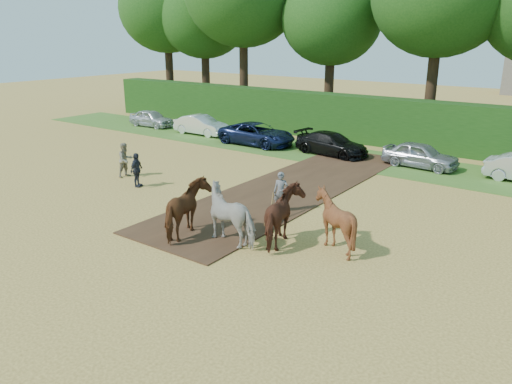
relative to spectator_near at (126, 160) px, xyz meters
The scene contains 9 objects.
ground 7.38m from the spectator_near, 31.00° to the right, with size 120.00×120.00×0.00m, color gold.
earth_strip 8.47m from the spectator_near, 22.48° to the left, with size 4.50×17.00×0.05m, color #472D1C.
grass_verge 12.03m from the spectator_near, 58.41° to the left, with size 50.00×5.00×0.03m, color #38601E.
hedgerow 16.02m from the spectator_near, 66.88° to the left, with size 46.00×1.60×3.00m, color #14380F.
spectator_near is the anchor object (origin of this frame).
spectator_far 2.00m from the spectator_near, 25.52° to the right, with size 0.95×0.39×1.62m, color #22252E.
plough_team 10.57m from the spectator_near, 14.96° to the right, with size 6.60×5.62×1.98m.
parked_cars 12.05m from the spectator_near, 57.49° to the left, with size 35.47×2.99×1.42m.
treeline 20.19m from the spectator_near, 75.61° to the left, with size 48.70×10.60×14.21m.
Camera 1 is at (13.20, -11.91, 6.88)m, focal length 35.00 mm.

